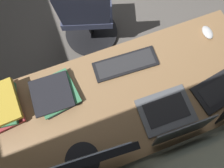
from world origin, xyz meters
The scene contains 9 objects.
desk centered at (0.39, 1.59, 0.66)m, with size 1.90×0.72×0.73m.
drawer_pedestal centered at (0.67, 1.62, 0.35)m, with size 0.40×0.51×0.69m.
monitor_primary centered at (0.69, 1.84, 0.96)m, with size 0.57×0.20×0.40m.
laptop_left centered at (0.13, 1.81, 0.79)m, with size 0.33×0.29×0.24m.
keyboard_main centered at (0.24, 1.38, 0.74)m, with size 0.43×0.16×0.02m.
mouse_main centered at (-0.37, 1.37, 0.75)m, with size 0.06×0.10×0.03m, color silver.
book_stack_near centered at (1.04, 1.39, 0.79)m, with size 0.24×0.30×0.11m.
book_stack_far centered at (0.72, 1.42, 0.76)m, with size 0.28×0.27×0.06m.
office_chair centered at (0.32, 0.73, 0.46)m, with size 0.56×0.60×0.97m.
Camera 1 is at (0.50, 1.82, 1.94)m, focal length 31.88 mm.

